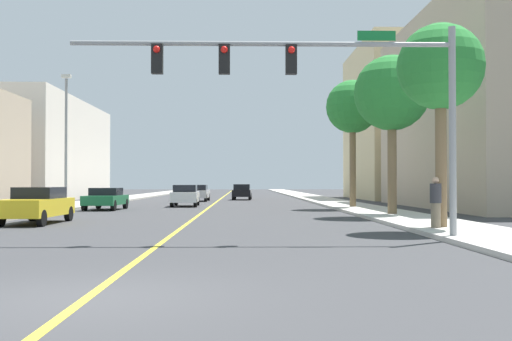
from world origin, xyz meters
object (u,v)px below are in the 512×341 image
Objects in this scene: palm_far at (353,108)px; car_white at (185,195)px; traffic_signal_mast at (319,79)px; car_yellow at (37,205)px; car_black at (242,192)px; car_silver at (197,193)px; palm_mid at (392,94)px; street_lamp at (66,134)px; palm_near at (441,69)px; pedestrian at (436,202)px; car_green at (106,198)px.

palm_far is 1.81× the size of car_white.
car_yellow is (-10.52, 7.58, -3.85)m from traffic_signal_mast.
car_black reaches higher than car_silver.
street_lamp is at bearing 157.88° from palm_mid.
palm_far is at bearing -137.82° from car_yellow.
car_silver is at bearing 99.57° from traffic_signal_mast.
palm_far reaches higher than palm_mid.
palm_near is 4.58m from pedestrian.
street_lamp reaches higher than car_yellow.
car_white is at bearing 41.25° from street_lamp.
traffic_signal_mast is 1.43× the size of palm_mid.
car_silver is at bearing 88.81° from car_white.
traffic_signal_mast is 1.38× the size of palm_far.
traffic_signal_mast is 21.43m from palm_far.
palm_far reaches higher than car_black.
pedestrian is at bearing -71.80° from car_silver.
palm_near is at bearing -42.59° from street_lamp.
car_green is 22.50m from pedestrian.
traffic_signal_mast is at bearing -56.54° from street_lamp.
car_white is (0.03, -11.72, 0.01)m from car_silver.
car_silver is (4.30, 29.29, -0.01)m from car_yellow.
car_white is at bearing 130.77° from palm_mid.
palm_mid reaches higher than car_yellow.
palm_near reaches higher than car_yellow.
traffic_signal_mast is 1.58× the size of palm_near.
street_lamp is (-12.79, 19.36, -0.05)m from traffic_signal_mast.
car_white is (6.61, 5.79, -3.81)m from street_lamp.
palm_near is at bearing -65.00° from car_white.
palm_far is 1.91× the size of car_green.
street_lamp is 19.09m from car_silver.
palm_near is 1.67× the size of car_green.
car_black is 38.67m from pedestrian.
street_lamp is 1.79× the size of car_yellow.
traffic_signal_mast reaches higher than car_white.
palm_far is at bearing 89.55° from palm_near.
palm_mid is 0.97× the size of palm_far.
car_silver is 35.51m from pedestrian.
car_green is at bearing -103.20° from car_silver.
car_silver is at bearing 69.42° from street_lamp.
pedestrian is at bearing -43.89° from street_lamp.
car_silver is (-10.96, 16.04, -5.61)m from palm_far.
car_green is at bearing -108.77° from car_black.
palm_mid is (17.87, -7.26, 1.38)m from street_lamp.
street_lamp is 1.15× the size of palm_near.
pedestrian is (-0.47, -17.88, -5.37)m from palm_far.
street_lamp reaches higher than traffic_signal_mast.
car_green is at bearing 117.86° from traffic_signal_mast.
palm_mid is at bearing 86.90° from palm_near.
traffic_signal_mast is 6.45× the size of pedestrian.
car_yellow is at bearing 144.21° from traffic_signal_mast.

